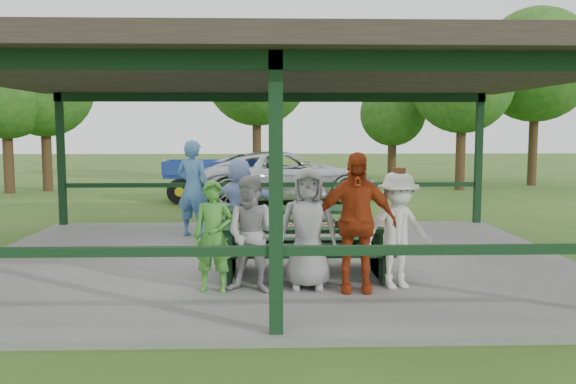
{
  "coord_description": "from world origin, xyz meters",
  "views": [
    {
      "loc": [
        -0.07,
        -10.2,
        2.3
      ],
      "look_at": [
        0.24,
        -0.3,
        1.26
      ],
      "focal_mm": 38.0,
      "sensor_mm": 36.0,
      "label": 1
    }
  ],
  "objects_px": {
    "spectator_grey": "(355,201)",
    "contestant_white_fedora": "(398,230)",
    "contestant_grey_left": "(253,234)",
    "contestant_red": "(355,222)",
    "spectator_lblue": "(240,199)",
    "picnic_table_far": "(292,223)",
    "contestant_green": "(214,236)",
    "pickup_truck": "(285,176)",
    "farm_trailer": "(213,179)",
    "picnic_table_near": "(304,244)",
    "spectator_blue": "(193,188)",
    "contestant_grey_mid": "(308,228)"
  },
  "relations": [
    {
      "from": "contestant_grey_left",
      "to": "contestant_white_fedora",
      "type": "bearing_deg",
      "value": 18.06
    },
    {
      "from": "spectator_lblue",
      "to": "picnic_table_far",
      "type": "bearing_deg",
      "value": 151.52
    },
    {
      "from": "contestant_grey_left",
      "to": "spectator_lblue",
      "type": "xyz_separation_m",
      "value": [
        -0.36,
        3.82,
        0.03
      ]
    },
    {
      "from": "spectator_lblue",
      "to": "farm_trailer",
      "type": "height_order",
      "value": "spectator_lblue"
    },
    {
      "from": "contestant_grey_left",
      "to": "pickup_truck",
      "type": "relative_size",
      "value": 0.28
    },
    {
      "from": "contestant_red",
      "to": "spectator_lblue",
      "type": "xyz_separation_m",
      "value": [
        -1.74,
        3.8,
        -0.13
      ]
    },
    {
      "from": "spectator_blue",
      "to": "pickup_truck",
      "type": "xyz_separation_m",
      "value": [
        2.05,
        6.74,
        -0.29
      ]
    },
    {
      "from": "contestant_white_fedora",
      "to": "spectator_blue",
      "type": "height_order",
      "value": "spectator_blue"
    },
    {
      "from": "picnic_table_near",
      "to": "pickup_truck",
      "type": "distance_m",
      "value": 10.15
    },
    {
      "from": "picnic_table_near",
      "to": "pickup_truck",
      "type": "relative_size",
      "value": 0.45
    },
    {
      "from": "spectator_grey",
      "to": "contestant_white_fedora",
      "type": "bearing_deg",
      "value": 112.04
    },
    {
      "from": "contestant_grey_left",
      "to": "contestant_white_fedora",
      "type": "distance_m",
      "value": 2.0
    },
    {
      "from": "picnic_table_far",
      "to": "contestant_red",
      "type": "distance_m",
      "value": 3.05
    },
    {
      "from": "contestant_grey_left",
      "to": "spectator_lblue",
      "type": "height_order",
      "value": "spectator_lblue"
    },
    {
      "from": "picnic_table_far",
      "to": "spectator_blue",
      "type": "xyz_separation_m",
      "value": [
        -1.97,
        1.4,
        0.51
      ]
    },
    {
      "from": "spectator_blue",
      "to": "spectator_grey",
      "type": "bearing_deg",
      "value": -170.51
    },
    {
      "from": "picnic_table_far",
      "to": "contestant_grey_left",
      "type": "relative_size",
      "value": 1.71
    },
    {
      "from": "contestant_green",
      "to": "contestant_white_fedora",
      "type": "bearing_deg",
      "value": 9.56
    },
    {
      "from": "pickup_truck",
      "to": "spectator_blue",
      "type": "bearing_deg",
      "value": 150.22
    },
    {
      "from": "contestant_grey_mid",
      "to": "spectator_grey",
      "type": "height_order",
      "value": "contestant_grey_mid"
    },
    {
      "from": "contestant_grey_mid",
      "to": "farm_trailer",
      "type": "distance_m",
      "value": 11.24
    },
    {
      "from": "picnic_table_far",
      "to": "pickup_truck",
      "type": "distance_m",
      "value": 8.15
    },
    {
      "from": "contestant_red",
      "to": "spectator_blue",
      "type": "relative_size",
      "value": 0.96
    },
    {
      "from": "contestant_green",
      "to": "spectator_grey",
      "type": "bearing_deg",
      "value": 63.81
    },
    {
      "from": "picnic_table_far",
      "to": "contestant_green",
      "type": "height_order",
      "value": "contestant_green"
    },
    {
      "from": "contestant_grey_mid",
      "to": "contestant_green",
      "type": "bearing_deg",
      "value": -170.76
    },
    {
      "from": "contestant_green",
      "to": "contestant_grey_mid",
      "type": "height_order",
      "value": "contestant_grey_mid"
    },
    {
      "from": "contestant_grey_left",
      "to": "contestant_white_fedora",
      "type": "xyz_separation_m",
      "value": [
        1.99,
        0.17,
        0.02
      ]
    },
    {
      "from": "contestant_green",
      "to": "contestant_red",
      "type": "relative_size",
      "value": 0.8
    },
    {
      "from": "contestant_grey_left",
      "to": "contestant_red",
      "type": "xyz_separation_m",
      "value": [
        1.38,
        0.02,
        0.16
      ]
    },
    {
      "from": "contestant_grey_mid",
      "to": "contestant_red",
      "type": "height_order",
      "value": "contestant_red"
    },
    {
      "from": "spectator_blue",
      "to": "farm_trailer",
      "type": "relative_size",
      "value": 0.49
    },
    {
      "from": "spectator_blue",
      "to": "contestant_green",
      "type": "bearing_deg",
      "value": 119.57
    },
    {
      "from": "contestant_grey_left",
      "to": "spectator_blue",
      "type": "xyz_separation_m",
      "value": [
        -1.33,
        4.34,
        0.2
      ]
    },
    {
      "from": "contestant_white_fedora",
      "to": "picnic_table_far",
      "type": "bearing_deg",
      "value": 102.57
    },
    {
      "from": "picnic_table_far",
      "to": "contestant_white_fedora",
      "type": "xyz_separation_m",
      "value": [
        1.35,
        -2.77,
        0.33
      ]
    },
    {
      "from": "contestant_green",
      "to": "spectator_blue",
      "type": "distance_m",
      "value": 4.37
    },
    {
      "from": "picnic_table_far",
      "to": "spectator_grey",
      "type": "distance_m",
      "value": 1.57
    },
    {
      "from": "contestant_white_fedora",
      "to": "contestant_grey_left",
      "type": "bearing_deg",
      "value": 171.54
    },
    {
      "from": "contestant_grey_mid",
      "to": "spectator_lblue",
      "type": "height_order",
      "value": "contestant_grey_mid"
    },
    {
      "from": "contestant_grey_left",
      "to": "contestant_red",
      "type": "distance_m",
      "value": 1.39
    },
    {
      "from": "contestant_green",
      "to": "spectator_grey",
      "type": "height_order",
      "value": "spectator_grey"
    },
    {
      "from": "farm_trailer",
      "to": "spectator_blue",
      "type": "bearing_deg",
      "value": -89.02
    },
    {
      "from": "pickup_truck",
      "to": "farm_trailer",
      "type": "height_order",
      "value": "pickup_truck"
    },
    {
      "from": "picnic_table_near",
      "to": "contestant_green",
      "type": "relative_size",
      "value": 1.69
    },
    {
      "from": "spectator_lblue",
      "to": "farm_trailer",
      "type": "xyz_separation_m",
      "value": [
        -1.2,
        7.34,
        -0.23
      ]
    },
    {
      "from": "picnic_table_near",
      "to": "picnic_table_far",
      "type": "height_order",
      "value": "same"
    },
    {
      "from": "spectator_lblue",
      "to": "pickup_truck",
      "type": "distance_m",
      "value": 7.35
    },
    {
      "from": "picnic_table_far",
      "to": "spectator_lblue",
      "type": "distance_m",
      "value": 1.37
    },
    {
      "from": "contestant_grey_mid",
      "to": "contestant_white_fedora",
      "type": "height_order",
      "value": "contestant_grey_mid"
    }
  ]
}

